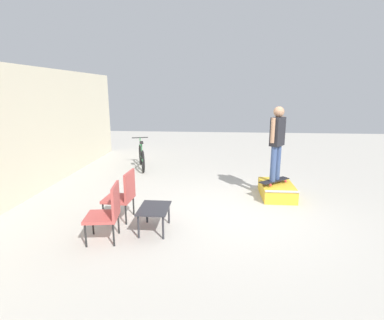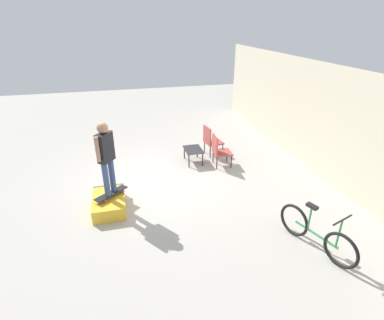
{
  "view_description": "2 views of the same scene",
  "coord_description": "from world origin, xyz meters",
  "px_view_note": "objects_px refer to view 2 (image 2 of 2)",
  "views": [
    {
      "loc": [
        -5.81,
        0.38,
        2.46
      ],
      "look_at": [
        0.62,
        0.91,
        0.94
      ],
      "focal_mm": 28.0,
      "sensor_mm": 36.0,
      "label": 1
    },
    {
      "loc": [
        7.15,
        -0.62,
        4.04
      ],
      "look_at": [
        0.67,
        1.01,
        0.86
      ],
      "focal_mm": 28.0,
      "sensor_mm": 36.0,
      "label": 2
    }
  ],
  "objects_px": {
    "skateboard_on_ramp": "(111,193)",
    "patio_chair_left": "(211,140)",
    "skate_ramp_box": "(109,203)",
    "coffee_table": "(193,151)",
    "patio_chair_right": "(219,150)",
    "person_skater": "(106,153)",
    "bicycle": "(316,233)"
  },
  "relations": [
    {
      "from": "skate_ramp_box",
      "to": "patio_chair_right",
      "type": "bearing_deg",
      "value": 115.68
    },
    {
      "from": "skate_ramp_box",
      "to": "patio_chair_left",
      "type": "xyz_separation_m",
      "value": [
        -2.36,
        3.2,
        0.37
      ]
    },
    {
      "from": "patio_chair_right",
      "to": "bicycle",
      "type": "xyz_separation_m",
      "value": [
        3.88,
        0.61,
        -0.16
      ]
    },
    {
      "from": "bicycle",
      "to": "skate_ramp_box",
      "type": "bearing_deg",
      "value": -139.9
    },
    {
      "from": "patio_chair_left",
      "to": "bicycle",
      "type": "bearing_deg",
      "value": 179.32
    },
    {
      "from": "coffee_table",
      "to": "bicycle",
      "type": "bearing_deg",
      "value": 16.82
    },
    {
      "from": "coffee_table",
      "to": "bicycle",
      "type": "distance_m",
      "value": 4.48
    },
    {
      "from": "skate_ramp_box",
      "to": "coffee_table",
      "type": "distance_m",
      "value": 3.19
    },
    {
      "from": "skateboard_on_ramp",
      "to": "person_skater",
      "type": "xyz_separation_m",
      "value": [
        0.0,
        0.0,
        1.01
      ]
    },
    {
      "from": "skate_ramp_box",
      "to": "patio_chair_right",
      "type": "distance_m",
      "value": 3.57
    },
    {
      "from": "skate_ramp_box",
      "to": "patio_chair_right",
      "type": "relative_size",
      "value": 1.18
    },
    {
      "from": "skate_ramp_box",
      "to": "patio_chair_right",
      "type": "height_order",
      "value": "patio_chair_right"
    },
    {
      "from": "skate_ramp_box",
      "to": "person_skater",
      "type": "xyz_separation_m",
      "value": [
        -0.02,
        0.07,
        1.25
      ]
    },
    {
      "from": "skate_ramp_box",
      "to": "person_skater",
      "type": "bearing_deg",
      "value": 102.17
    },
    {
      "from": "coffee_table",
      "to": "bicycle",
      "type": "xyz_separation_m",
      "value": [
        4.29,
        1.3,
        -0.01
      ]
    },
    {
      "from": "skate_ramp_box",
      "to": "person_skater",
      "type": "distance_m",
      "value": 1.25
    },
    {
      "from": "skateboard_on_ramp",
      "to": "bicycle",
      "type": "xyz_separation_m",
      "value": [
        2.35,
        3.74,
        -0.03
      ]
    },
    {
      "from": "skate_ramp_box",
      "to": "skateboard_on_ramp",
      "type": "distance_m",
      "value": 0.25
    },
    {
      "from": "person_skater",
      "to": "patio_chair_left",
      "type": "distance_m",
      "value": 4.01
    },
    {
      "from": "skate_ramp_box",
      "to": "coffee_table",
      "type": "xyz_separation_m",
      "value": [
        -1.96,
        2.52,
        0.21
      ]
    },
    {
      "from": "skateboard_on_ramp",
      "to": "coffee_table",
      "type": "bearing_deg",
      "value": 179.82
    },
    {
      "from": "patio_chair_left",
      "to": "patio_chair_right",
      "type": "height_order",
      "value": "same"
    },
    {
      "from": "skate_ramp_box",
      "to": "patio_chair_left",
      "type": "distance_m",
      "value": 4.0
    },
    {
      "from": "skateboard_on_ramp",
      "to": "patio_chair_left",
      "type": "xyz_separation_m",
      "value": [
        -2.35,
        3.13,
        0.13
      ]
    },
    {
      "from": "skate_ramp_box",
      "to": "person_skater",
      "type": "relative_size",
      "value": 0.67
    },
    {
      "from": "patio_chair_right",
      "to": "person_skater",
      "type": "bearing_deg",
      "value": 119.17
    },
    {
      "from": "coffee_table",
      "to": "skateboard_on_ramp",
      "type": "bearing_deg",
      "value": -51.54
    },
    {
      "from": "person_skater",
      "to": "patio_chair_left",
      "type": "xyz_separation_m",
      "value": [
        -2.35,
        3.13,
        -0.88
      ]
    },
    {
      "from": "person_skater",
      "to": "patio_chair_left",
      "type": "bearing_deg",
      "value": 163.49
    },
    {
      "from": "coffee_table",
      "to": "patio_chair_left",
      "type": "distance_m",
      "value": 0.81
    },
    {
      "from": "coffee_table",
      "to": "patio_chair_right",
      "type": "bearing_deg",
      "value": 58.76
    },
    {
      "from": "skateboard_on_ramp",
      "to": "bicycle",
      "type": "bearing_deg",
      "value": 109.19
    }
  ]
}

